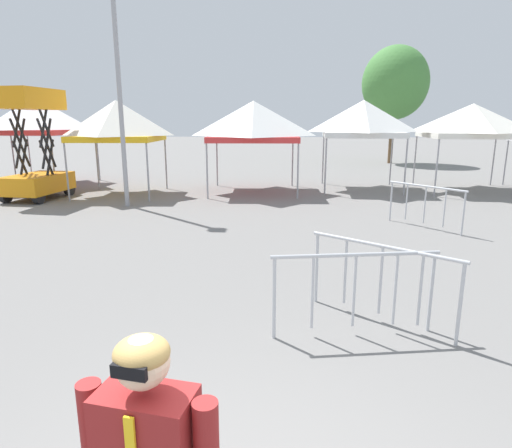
# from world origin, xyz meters

# --- Properties ---
(canopy_tent_behind_center) EXTENTS (3.74, 3.74, 3.57)m
(canopy_tent_behind_center) POSITION_xyz_m (-10.08, 15.28, 2.82)
(canopy_tent_behind_center) COLOR #9E9EA3
(canopy_tent_behind_center) RESTS_ON ground
(canopy_tent_behind_right) EXTENTS (3.00, 3.00, 3.32)m
(canopy_tent_behind_right) POSITION_xyz_m (-5.84, 13.20, 2.62)
(canopy_tent_behind_right) COLOR #9E9EA3
(canopy_tent_behind_right) RESTS_ON ground
(canopy_tent_far_left) EXTENTS (3.42, 3.42, 3.32)m
(canopy_tent_far_left) POSITION_xyz_m (-1.10, 14.18, 2.60)
(canopy_tent_far_left) COLOR #9E9EA3
(canopy_tent_far_left) RESTS_ON ground
(canopy_tent_behind_left) EXTENTS (3.03, 3.03, 3.38)m
(canopy_tent_behind_left) POSITION_xyz_m (2.98, 15.10, 2.69)
(canopy_tent_behind_left) COLOR #9E9EA3
(canopy_tent_behind_left) RESTS_ON ground
(canopy_tent_left_of_center) EXTENTS (3.37, 3.37, 3.24)m
(canopy_tent_left_of_center) POSITION_xyz_m (6.98, 15.13, 2.62)
(canopy_tent_left_of_center) COLOR #9E9EA3
(canopy_tent_left_of_center) RESTS_ON ground
(scissor_lift) EXTENTS (1.59, 2.41, 3.65)m
(scissor_lift) POSITION_xyz_m (-8.33, 12.07, 1.13)
(scissor_lift) COLOR black
(scissor_lift) RESTS_ON ground
(light_pole_near_lift) EXTENTS (0.36, 0.36, 7.34)m
(light_pole_near_lift) POSITION_xyz_m (-4.84, 11.07, 4.22)
(light_pole_near_lift) COLOR #9E9EA3
(light_pole_near_lift) RESTS_ON ground
(tree_behind_tents_right) EXTENTS (3.96, 3.96, 7.02)m
(tree_behind_tents_right) POSITION_xyz_m (6.49, 26.14, 4.83)
(tree_behind_tents_right) COLOR brown
(tree_behind_tents_right) RESTS_ON ground
(crowd_barrier_near_person) EXTENTS (1.72, 1.28, 1.08)m
(crowd_barrier_near_person) POSITION_xyz_m (1.51, 3.45, 0.75)
(crowd_barrier_near_person) COLOR #B7BABF
(crowd_barrier_near_person) RESTS_ON ground
(crowd_barrier_by_lift) EXTENTS (2.08, 0.42, 1.08)m
(crowd_barrier_by_lift) POSITION_xyz_m (1.11, 3.05, 0.75)
(crowd_barrier_by_lift) COLOR #B7BABF
(crowd_barrier_by_lift) RESTS_ON ground
(crowd_barrier_mid_lot) EXTENTS (1.43, 1.61, 1.08)m
(crowd_barrier_mid_lot) POSITION_xyz_m (3.64, 8.88, 0.75)
(crowd_barrier_mid_lot) COLOR #B7BABF
(crowd_barrier_mid_lot) RESTS_ON ground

